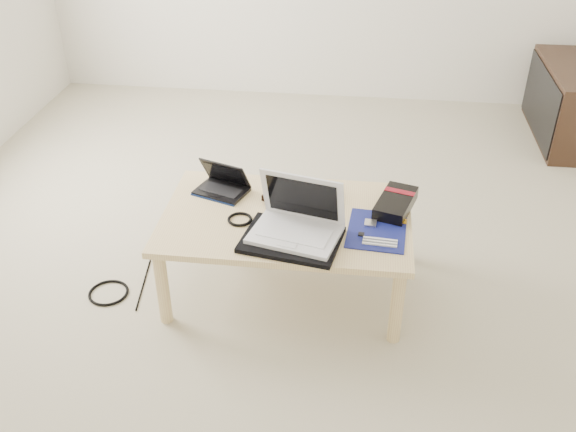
# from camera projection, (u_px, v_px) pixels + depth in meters

# --- Properties ---
(ground) EXTENTS (4.00, 4.00, 0.00)m
(ground) POSITION_uv_depth(u_px,v_px,m) (279.00, 239.00, 3.39)
(ground) COLOR #B7AE94
(ground) RESTS_ON ground
(coffee_table) EXTENTS (1.10, 0.70, 0.40)m
(coffee_table) POSITION_uv_depth(u_px,v_px,m) (286.00, 225.00, 2.87)
(coffee_table) COLOR #E4CC89
(coffee_table) RESTS_ON ground
(media_cabinet) EXTENTS (0.41, 0.90, 0.50)m
(media_cabinet) POSITION_uv_depth(u_px,v_px,m) (571.00, 103.00, 4.28)
(media_cabinet) COLOR #3A2417
(media_cabinet) RESTS_ON ground
(book) EXTENTS (0.35, 0.32, 0.03)m
(book) POSITION_uv_depth(u_px,v_px,m) (301.00, 194.00, 2.97)
(book) COLOR black
(book) RESTS_ON coffee_table
(netbook) EXTENTS (0.28, 0.24, 0.15)m
(netbook) POSITION_uv_depth(u_px,v_px,m) (222.00, 185.00, 3.00)
(netbook) COLOR black
(netbook) RESTS_ON coffee_table
(tablet) EXTENTS (0.31, 0.27, 0.01)m
(tablet) POSITION_uv_depth(u_px,v_px,m) (301.00, 205.00, 2.91)
(tablet) COLOR black
(tablet) RESTS_ON coffee_table
(remote) EXTENTS (0.08, 0.24, 0.02)m
(remote) POSITION_uv_depth(u_px,v_px,m) (330.00, 207.00, 2.88)
(remote) COLOR #ADADB1
(remote) RESTS_ON coffee_table
(neoprene_sleeve) EXTENTS (0.44, 0.36, 0.02)m
(neoprene_sleeve) POSITION_uv_depth(u_px,v_px,m) (291.00, 240.00, 2.67)
(neoprene_sleeve) COLOR black
(neoprene_sleeve) RESTS_ON coffee_table
(white_laptop) EXTENTS (0.41, 0.33, 0.26)m
(white_laptop) POSITION_uv_depth(u_px,v_px,m) (297.00, 222.00, 2.67)
(white_laptop) COLOR silver
(white_laptop) RESTS_ON neoprene_sleeve
(motherboard) EXTENTS (0.27, 0.32, 0.01)m
(motherboard) POSITION_uv_depth(u_px,v_px,m) (377.00, 230.00, 2.74)
(motherboard) COLOR #0D1455
(motherboard) RESTS_ON coffee_table
(gpu_box) EXTENTS (0.21, 0.30, 0.06)m
(gpu_box) POSITION_uv_depth(u_px,v_px,m) (396.00, 203.00, 2.87)
(gpu_box) COLOR black
(gpu_box) RESTS_ON coffee_table
(cable_coil) EXTENTS (0.11, 0.11, 0.01)m
(cable_coil) POSITION_uv_depth(u_px,v_px,m) (240.00, 219.00, 2.81)
(cable_coil) COLOR black
(cable_coil) RESTS_ON coffee_table
(floor_cable_coil) EXTENTS (0.23, 0.23, 0.01)m
(floor_cable_coil) POSITION_uv_depth(u_px,v_px,m) (109.00, 293.00, 3.01)
(floor_cable_coil) COLOR black
(floor_cable_coil) RESTS_ON ground
(floor_cable_trail) EXTENTS (0.06, 0.38, 0.01)m
(floor_cable_trail) POSITION_uv_depth(u_px,v_px,m) (143.00, 284.00, 3.07)
(floor_cable_trail) COLOR black
(floor_cable_trail) RESTS_ON ground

